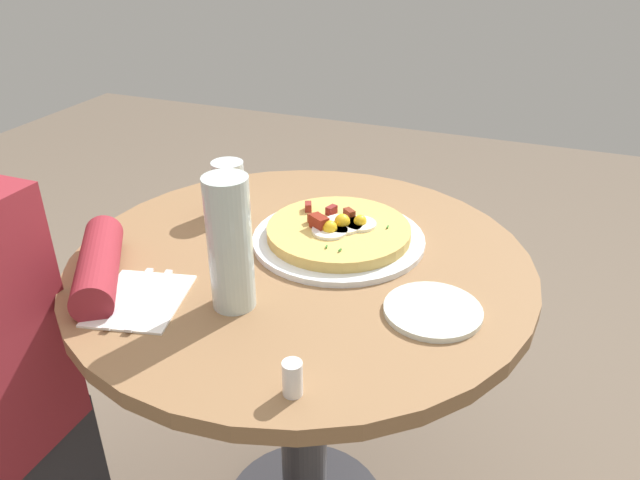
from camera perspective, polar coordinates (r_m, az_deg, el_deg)
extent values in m
cylinder|color=olive|center=(1.16, -1.81, -2.24)|extent=(0.87, 0.87, 0.03)
cylinder|color=#333338|center=(1.38, -1.57, -15.36)|extent=(0.10, 0.10, 0.70)
cylinder|color=maroon|center=(1.13, -20.07, -2.24)|extent=(0.20, 0.25, 0.07)
cylinder|color=white|center=(1.20, 1.75, 0.10)|extent=(0.34, 0.34, 0.01)
cylinder|color=#D6B15A|center=(1.19, 1.76, 0.82)|extent=(0.28, 0.28, 0.02)
cylinder|color=white|center=(1.16, 0.92, 0.88)|extent=(0.07, 0.07, 0.01)
sphere|color=yellow|center=(1.16, 0.92, 1.14)|extent=(0.03, 0.03, 0.03)
cylinder|color=white|center=(1.18, 2.09, 1.47)|extent=(0.08, 0.08, 0.01)
sphere|color=yellow|center=(1.18, 2.10, 1.73)|extent=(0.03, 0.03, 0.03)
cylinder|color=white|center=(1.19, 3.79, 1.52)|extent=(0.06, 0.06, 0.01)
sphere|color=yellow|center=(1.19, 3.80, 1.78)|extent=(0.03, 0.03, 0.03)
cube|color=maroon|center=(1.20, -0.55, 2.08)|extent=(0.03, 0.03, 0.02)
cube|color=maroon|center=(1.22, 2.76, 2.49)|extent=(0.03, 0.03, 0.02)
cube|color=maroon|center=(1.23, 1.08, 2.83)|extent=(0.02, 0.03, 0.02)
cube|color=maroon|center=(1.17, -0.09, 1.65)|extent=(0.04, 0.04, 0.03)
cube|color=maroon|center=(1.24, -1.11, 3.15)|extent=(0.02, 0.03, 0.02)
cube|color=#387F2D|center=(1.18, 6.37, 1.24)|extent=(0.00, 0.01, 0.00)
cube|color=#387F2D|center=(1.10, 1.89, -0.94)|extent=(0.00, 0.01, 0.00)
cube|color=#387F2D|center=(1.11, 0.62, -0.61)|extent=(0.00, 0.01, 0.00)
cylinder|color=silver|center=(1.01, 10.54, -6.52)|extent=(0.16, 0.16, 0.01)
cube|color=white|center=(1.06, -16.50, -5.42)|extent=(0.18, 0.20, 0.00)
cube|color=silver|center=(1.06, -15.64, -5.32)|extent=(0.05, 0.18, 0.00)
cube|color=silver|center=(1.07, -17.42, -5.12)|extent=(0.05, 0.18, 0.00)
cylinder|color=silver|center=(1.30, -8.54, 4.82)|extent=(0.07, 0.07, 0.12)
cylinder|color=silver|center=(0.97, -8.44, -0.38)|extent=(0.07, 0.07, 0.23)
cylinder|color=white|center=(0.83, -2.60, -12.83)|extent=(0.03, 0.03, 0.05)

